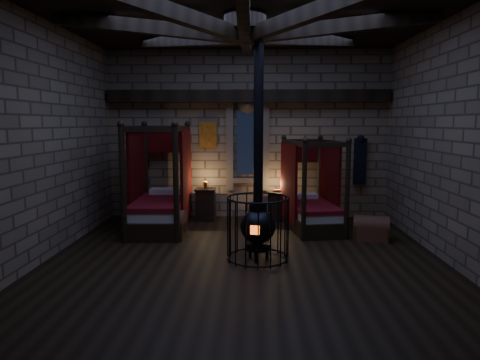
{
  "coord_description": "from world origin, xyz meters",
  "views": [
    {
      "loc": [
        0.14,
        -7.33,
        2.41
      ],
      "look_at": [
        -0.1,
        0.6,
        1.34
      ],
      "focal_mm": 32.0,
      "sensor_mm": 36.0,
      "label": 1
    }
  ],
  "objects_px": {
    "bed_left": "(161,204)",
    "trunk_right": "(371,229)",
    "bed_right": "(311,207)",
    "stove": "(258,223)",
    "trunk_left": "(166,226)"
  },
  "relations": [
    {
      "from": "bed_left",
      "to": "trunk_right",
      "type": "bearing_deg",
      "value": -12.04
    },
    {
      "from": "bed_right",
      "to": "stove",
      "type": "relative_size",
      "value": 0.51
    },
    {
      "from": "bed_left",
      "to": "trunk_left",
      "type": "distance_m",
      "value": 0.91
    },
    {
      "from": "bed_right",
      "to": "bed_left",
      "type": "bearing_deg",
      "value": 172.73
    },
    {
      "from": "bed_left",
      "to": "trunk_left",
      "type": "bearing_deg",
      "value": -73.38
    },
    {
      "from": "trunk_right",
      "to": "trunk_left",
      "type": "bearing_deg",
      "value": -165.38
    },
    {
      "from": "trunk_left",
      "to": "stove",
      "type": "distance_m",
      "value": 2.39
    },
    {
      "from": "bed_right",
      "to": "trunk_right",
      "type": "relative_size",
      "value": 2.6
    },
    {
      "from": "trunk_right",
      "to": "bed_right",
      "type": "bearing_deg",
      "value": 155.06
    },
    {
      "from": "trunk_right",
      "to": "stove",
      "type": "relative_size",
      "value": 0.2
    },
    {
      "from": "trunk_right",
      "to": "stove",
      "type": "height_order",
      "value": "stove"
    },
    {
      "from": "bed_left",
      "to": "trunk_right",
      "type": "xyz_separation_m",
      "value": [
        4.55,
        -0.81,
        -0.35
      ]
    },
    {
      "from": "bed_left",
      "to": "stove",
      "type": "bearing_deg",
      "value": -46.79
    },
    {
      "from": "bed_right",
      "to": "trunk_right",
      "type": "distance_m",
      "value": 1.48
    },
    {
      "from": "bed_left",
      "to": "stove",
      "type": "height_order",
      "value": "stove"
    }
  ]
}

